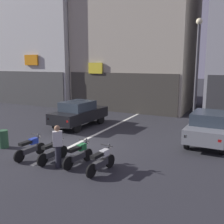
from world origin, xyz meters
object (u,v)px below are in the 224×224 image
motorcycle_green_row_centre (79,154)px  person_by_motorcycles (58,146)px  motorcycle_blue_row_leftmost (30,148)px  motorcycle_white_row_right_mid (101,161)px  trash_bin (3,139)px  car_black_crossing_near (79,113)px  street_lamp (197,63)px  car_grey_parked_kerbside (209,127)px  motorcycle_black_row_left_mid (53,151)px

motorcycle_green_row_centre → person_by_motorcycles: size_ratio=0.99×
motorcycle_blue_row_leftmost → motorcycle_white_row_right_mid: size_ratio=1.00×
motorcycle_white_row_right_mid → trash_bin: (-5.55, 0.45, -0.03)m
car_black_crossing_near → motorcycle_white_row_right_mid: bearing=-50.1°
motorcycle_green_row_centre → street_lamp: bearing=68.0°
street_lamp → trash_bin: street_lamp is taller
motorcycle_green_row_centre → motorcycle_white_row_right_mid: size_ratio=1.00×
street_lamp → motorcycle_green_row_centre: size_ratio=3.89×
motorcycle_green_row_centre → person_by_motorcycles: person_by_motorcycles is taller
car_black_crossing_near → car_grey_parked_kerbside: size_ratio=1.01×
car_black_crossing_near → trash_bin: size_ratio=4.94×
motorcycle_green_row_centre → motorcycle_white_row_right_mid: 1.15m
car_black_crossing_near → street_lamp: size_ratio=0.65×
motorcycle_green_row_centre → car_grey_parked_kerbside: bearing=50.4°
street_lamp → motorcycle_blue_row_leftmost: (-5.39, -7.94, -3.50)m
trash_bin → person_by_motorcycles: bearing=-11.3°
car_black_crossing_near → motorcycle_blue_row_leftmost: size_ratio=2.52×
person_by_motorcycles → trash_bin: 3.93m
car_black_crossing_near → motorcycle_white_row_right_mid: 7.26m
motorcycle_green_row_centre → motorcycle_black_row_left_mid: bearing=-172.7°
car_black_crossing_near → person_by_motorcycles: size_ratio=2.52×
street_lamp → person_by_motorcycles: bearing=-114.3°
motorcycle_white_row_right_mid → car_black_crossing_near: bearing=129.9°
motorcycle_white_row_right_mid → car_grey_parked_kerbside: bearing=59.7°
motorcycle_blue_row_leftmost → person_by_motorcycles: person_by_motorcycles is taller
car_black_crossing_near → motorcycle_black_row_left_mid: bearing=-66.7°
car_grey_parked_kerbside → street_lamp: bearing=114.5°
car_grey_parked_kerbside → trash_bin: bearing=-150.5°
car_black_crossing_near → motorcycle_green_row_centre: size_ratio=2.53×
motorcycle_black_row_left_mid → motorcycle_green_row_centre: same height
car_black_crossing_near → car_grey_parked_kerbside: same height
car_grey_parked_kerbside → motorcycle_blue_row_leftmost: bearing=-140.5°
car_black_crossing_near → motorcycle_green_row_centre: (3.51, -5.36, -0.43)m
motorcycle_blue_row_leftmost → motorcycle_white_row_right_mid: bearing=0.5°
car_grey_parked_kerbside → motorcycle_green_row_centre: 6.72m
motorcycle_blue_row_leftmost → person_by_motorcycles: 1.75m
car_grey_parked_kerbside → street_lamp: size_ratio=0.64×
car_black_crossing_near → trash_bin: bearing=-100.0°
car_grey_parked_kerbside → motorcycle_black_row_left_mid: bearing=-135.5°
motorcycle_black_row_left_mid → car_black_crossing_near: bearing=113.3°
motorcycle_blue_row_leftmost → trash_bin: size_ratio=1.96×
car_black_crossing_near → motorcycle_green_row_centre: 6.42m
street_lamp → motorcycle_blue_row_leftmost: 10.22m
motorcycle_black_row_left_mid → motorcycle_white_row_right_mid: 2.27m
car_black_crossing_near → motorcycle_white_row_right_mid: car_black_crossing_near is taller
person_by_motorcycles → car_black_crossing_near: bearing=116.4°
motorcycle_black_row_left_mid → person_by_motorcycles: bearing=-34.6°
motorcycle_black_row_left_mid → trash_bin: bearing=173.3°
motorcycle_blue_row_leftmost → motorcycle_green_row_centre: size_ratio=1.01×
car_grey_parked_kerbside → motorcycle_blue_row_leftmost: size_ratio=2.49×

